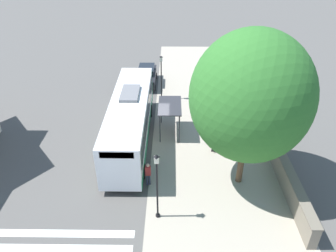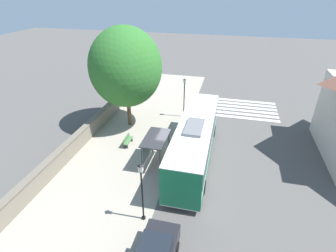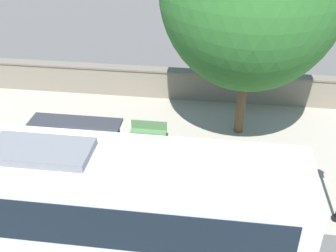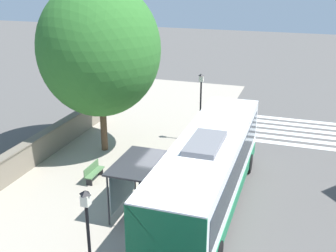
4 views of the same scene
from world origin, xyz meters
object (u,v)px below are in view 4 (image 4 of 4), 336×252
pedestrian (200,144)px  street_lamp_far (201,102)px  bench (94,172)px  street_lamp_near (89,241)px  bus_shelter (133,170)px  bus (209,170)px  shade_tree (99,49)px

pedestrian → street_lamp_far: bearing=104.6°
bench → street_lamp_near: bearing=-62.3°
bus_shelter → street_lamp_near: size_ratio=0.74×
bus → street_lamp_far: (-2.30, 7.59, 0.68)m
pedestrian → street_lamp_far: size_ratio=0.38×
street_lamp_near → street_lamp_far: (-0.22, 14.53, 0.07)m
street_lamp_near → shade_tree: size_ratio=0.43×
bus_shelter → shade_tree: bearing=127.0°
shade_tree → bench: bearing=-71.8°
bus → shade_tree: 9.57m
street_lamp_near → pedestrian: bearing=87.7°
bench → street_lamp_far: bearing=60.5°
bus_shelter → shade_tree: shade_tree is taller
bus_shelter → street_lamp_far: size_ratio=0.72×
bus → bench: 6.36m
bus → shade_tree: size_ratio=1.24×
bus → bus_shelter: 3.29m
bus_shelter → street_lamp_near: 5.85m
pedestrian → street_lamp_far: street_lamp_far is taller
bench → street_lamp_far: (3.84, 6.79, 2.11)m
street_lamp_near → bench: bearing=117.7°
bus → street_lamp_near: 7.28m
street_lamp_far → shade_tree: 6.85m
bench → shade_tree: size_ratio=0.15×
bus_shelter → bench: 3.99m
bus → street_lamp_near: (-2.08, -6.95, 0.61)m
street_lamp_near → shade_tree: bearing=114.8°
bus → pedestrian: bearing=108.1°
bus → street_lamp_far: 7.96m
bench → street_lamp_far: street_lamp_far is taller
bus → pedestrian: (-1.61, 4.93, -0.92)m
bench → shade_tree: 6.78m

